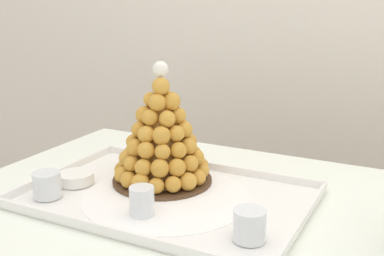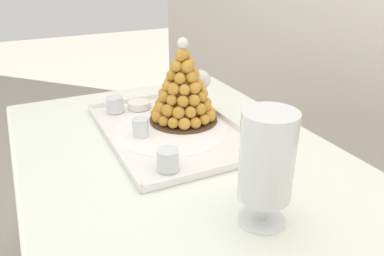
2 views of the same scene
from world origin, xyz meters
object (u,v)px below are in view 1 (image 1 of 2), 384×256
object	(u,v)px
serving_tray	(167,197)
dessert_cup_centre	(249,226)
croquembouche	(161,137)
dessert_cup_left	(47,186)
wine_glass	(162,124)
dessert_cup_mid_left	(142,202)
creme_brulee_ramekin	(77,177)

from	to	relation	value
serving_tray	dessert_cup_centre	world-z (taller)	dessert_cup_centre
croquembouche	dessert_cup_left	distance (m)	0.27
serving_tray	croquembouche	xyz separation A→B (m)	(-0.05, 0.07, 0.11)
wine_glass	dessert_cup_centre	bearing A→B (deg)	-38.47
wine_glass	serving_tray	bearing A→B (deg)	-57.28
croquembouche	dessert_cup_mid_left	size ratio (longest dim) A/B	4.85
creme_brulee_ramekin	wine_glass	world-z (taller)	wine_glass
dessert_cup_mid_left	dessert_cup_centre	bearing A→B (deg)	-0.04
serving_tray	dessert_cup_mid_left	xyz separation A→B (m)	(0.00, -0.10, 0.03)
dessert_cup_left	creme_brulee_ramekin	distance (m)	0.09
croquembouche	wine_glass	xyz separation A→B (m)	(-0.05, 0.09, 0.00)
dessert_cup_left	creme_brulee_ramekin	xyz separation A→B (m)	(0.00, 0.09, -0.01)
dessert_cup_centre	wine_glass	size ratio (longest dim) A/B	0.37
wine_glass	croquembouche	bearing A→B (deg)	-60.92
creme_brulee_ramekin	serving_tray	bearing A→B (deg)	6.36
serving_tray	dessert_cup_mid_left	bearing A→B (deg)	-88.93
serving_tray	creme_brulee_ramekin	xyz separation A→B (m)	(-0.23, -0.03, 0.02)
dessert_cup_left	dessert_cup_centre	world-z (taller)	dessert_cup_centre
dessert_cup_centre	dessert_cup_mid_left	bearing A→B (deg)	179.96
dessert_cup_mid_left	creme_brulee_ramekin	bearing A→B (deg)	161.50
dessert_cup_centre	wine_glass	distance (m)	0.43
dessert_cup_left	croquembouche	bearing A→B (deg)	47.09
dessert_cup_left	creme_brulee_ramekin	world-z (taller)	dessert_cup_left
dessert_cup_mid_left	creme_brulee_ramekin	world-z (taller)	dessert_cup_mid_left
dessert_cup_left	wine_glass	size ratio (longest dim) A/B	0.38
croquembouche	creme_brulee_ramekin	world-z (taller)	croquembouche
serving_tray	dessert_cup_centre	distance (m)	0.25
creme_brulee_ramekin	croquembouche	bearing A→B (deg)	28.86
croquembouche	wine_glass	world-z (taller)	croquembouche
dessert_cup_mid_left	wine_glass	distance (m)	0.29
serving_tray	dessert_cup_left	xyz separation A→B (m)	(-0.23, -0.12, 0.03)
serving_tray	dessert_cup_centre	size ratio (longest dim) A/B	10.15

